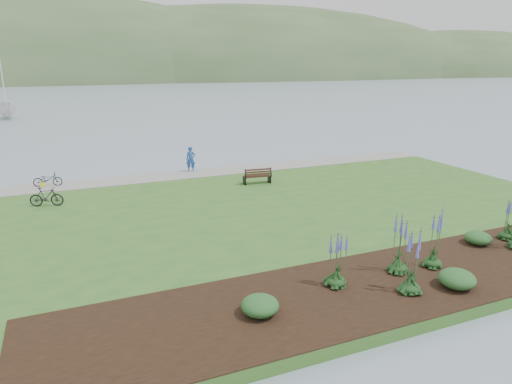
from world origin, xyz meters
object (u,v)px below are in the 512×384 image
Objects in this scene: person at (191,157)px; bicycle_a at (48,179)px; park_bench at (257,176)px; sailboat at (8,119)px.

person is 8.41m from bicycle_a.
park_bench is 1.05× the size of bicycle_a.
person is 0.07× the size of sailboat.
park_bench is 5.18m from person.
park_bench is at bearing -100.94° from bicycle_a.
park_bench is at bearing -41.79° from person.
person is (-2.76, 4.36, 0.47)m from park_bench.
bicycle_a is at bearing -162.04° from person.
person reaches higher than bicycle_a.
park_bench is 0.06× the size of sailboat.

